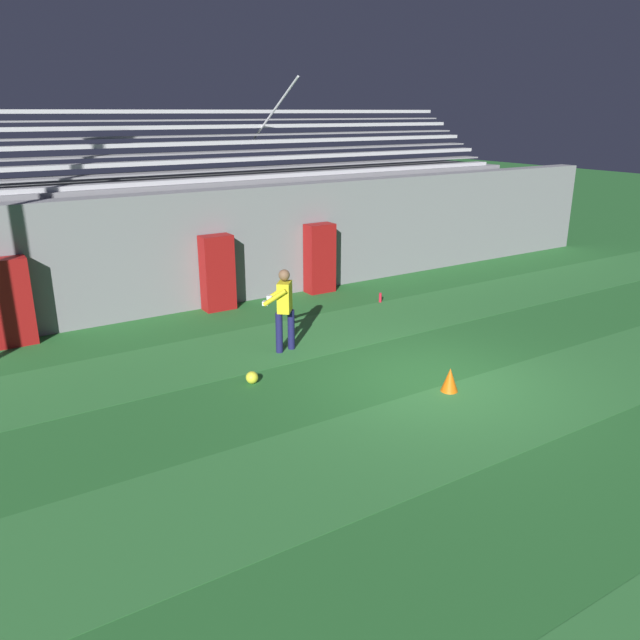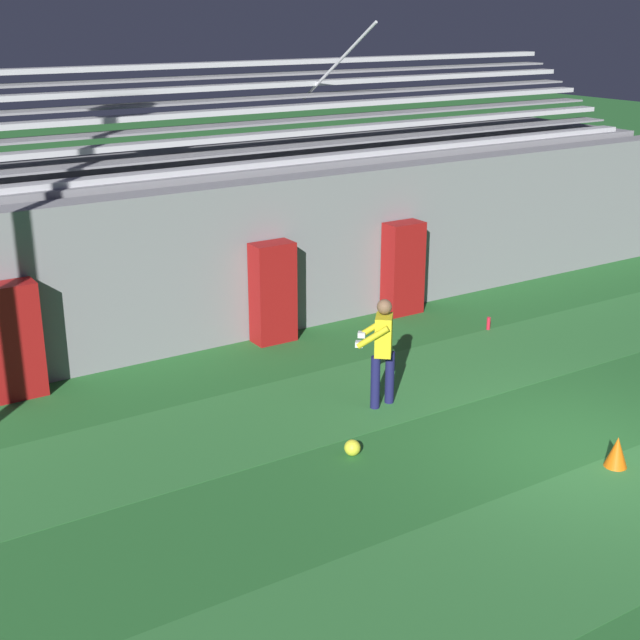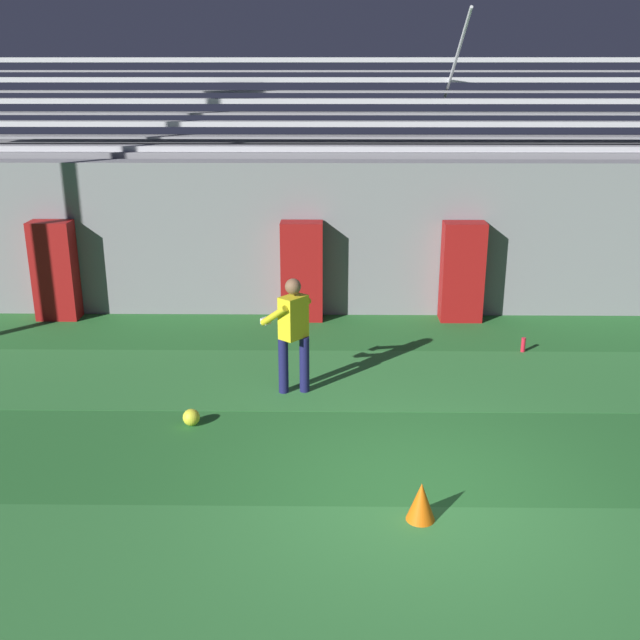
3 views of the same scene
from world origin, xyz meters
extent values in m
plane|color=#286B2D|center=(0.00, 0.00, 0.00)|extent=(80.00, 80.00, 0.00)
cube|color=#337A38|center=(0.00, -1.42, 0.00)|extent=(28.00, 2.29, 0.01)
cube|color=#337A38|center=(0.00, 3.16, 0.00)|extent=(28.00, 2.29, 0.01)
cube|color=gray|center=(0.00, 6.50, 1.40)|extent=(24.00, 0.60, 2.80)
cube|color=maroon|center=(-1.44, 5.95, 0.90)|extent=(0.75, 0.44, 1.81)
cube|color=maroon|center=(1.44, 5.95, 0.90)|extent=(0.75, 0.44, 1.81)
cube|color=maroon|center=(-5.92, 5.95, 0.90)|extent=(0.75, 0.44, 1.81)
cube|color=gray|center=(0.00, 8.85, 1.45)|extent=(18.00, 3.90, 2.90)
cube|color=silver|center=(0.00, 7.25, 2.95)|extent=(17.10, 0.36, 0.10)
cube|color=gray|center=(0.00, 7.05, 2.72)|extent=(17.10, 0.60, 0.04)
cube|color=silver|center=(0.00, 7.95, 3.35)|extent=(17.10, 0.36, 0.10)
cube|color=gray|center=(0.00, 7.75, 3.12)|extent=(17.10, 0.60, 0.04)
cube|color=silver|center=(0.00, 8.65, 3.75)|extent=(17.10, 0.36, 0.10)
cube|color=gray|center=(0.00, 8.45, 3.52)|extent=(17.10, 0.60, 0.04)
cube|color=silver|center=(0.00, 9.35, 4.15)|extent=(17.10, 0.36, 0.10)
cube|color=gray|center=(0.00, 9.15, 3.92)|extent=(17.10, 0.60, 0.04)
cube|color=silver|center=(0.00, 10.05, 4.55)|extent=(17.10, 0.36, 0.10)
cube|color=gray|center=(0.00, 9.85, 4.32)|extent=(17.10, 0.60, 0.04)
cylinder|color=silver|center=(1.53, 8.40, 4.60)|extent=(0.06, 2.63, 1.65)
cylinder|color=#19194C|center=(-1.59, 2.66, 0.41)|extent=(0.20, 0.20, 0.82)
cylinder|color=#19194C|center=(-1.30, 2.69, 0.41)|extent=(0.20, 0.20, 0.82)
cube|color=yellow|center=(-1.44, 2.68, 1.12)|extent=(0.43, 0.45, 0.60)
sphere|color=brown|center=(-1.44, 2.68, 1.56)|extent=(0.22, 0.22, 0.22)
cylinder|color=yellow|center=(-1.71, 2.58, 1.17)|extent=(0.42, 0.38, 0.37)
cylinder|color=yellow|center=(-1.40, 2.95, 1.17)|extent=(0.42, 0.38, 0.37)
cube|color=silver|center=(-1.83, 2.74, 1.04)|extent=(0.16, 0.16, 0.08)
cube|color=silver|center=(-1.58, 3.05, 1.04)|extent=(0.16, 0.16, 0.08)
sphere|color=yellow|center=(-2.72, 1.60, 0.11)|extent=(0.22, 0.22, 0.22)
cone|color=orange|center=(-0.01, -0.50, 0.21)|extent=(0.30, 0.30, 0.42)
cylinder|color=red|center=(2.20, 4.31, 0.12)|extent=(0.07, 0.07, 0.24)
camera|label=1|loc=(-7.11, -7.54, 4.56)|focal=35.00mm
camera|label=2|loc=(-8.81, -7.11, 5.63)|focal=50.00mm
camera|label=3|loc=(-0.96, -7.10, 4.37)|focal=42.00mm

